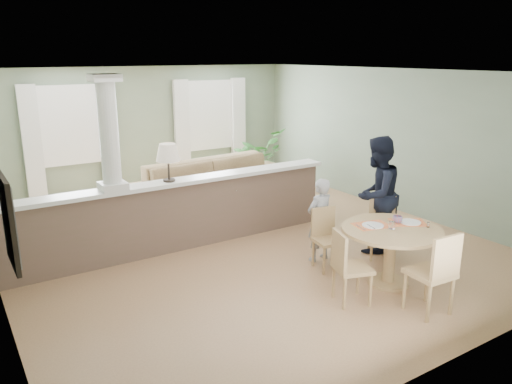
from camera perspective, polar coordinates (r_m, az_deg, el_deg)
ground at (r=8.22m, az=-2.20°, el=-5.58°), size 8.00×8.00×0.00m
room_shell at (r=8.28m, az=-4.73°, el=7.52°), size 7.02×8.02×2.71m
pony_wall at (r=7.73m, az=-9.31°, el=-1.60°), size 5.32×0.38×2.70m
sofa at (r=9.58m, az=-4.23°, el=0.57°), size 3.47×1.59×0.98m
houseplant at (r=11.35m, az=0.30°, el=3.88°), size 1.54×1.48×1.32m
dining_table at (r=6.76m, az=15.18°, el=-5.27°), size 1.29×1.29×0.88m
chair_far_boy at (r=7.16m, az=8.06°, el=-4.91°), size 0.45×0.45×0.86m
chair_far_man at (r=7.71m, az=14.23°, el=-3.57°), size 0.57×0.57×0.91m
chair_near at (r=6.15m, az=19.86°, el=-8.41°), size 0.49×0.49×1.02m
chair_side at (r=6.18m, az=10.40°, el=-8.11°), size 0.53×0.53×0.92m
child_person at (r=7.33m, az=7.27°, el=-3.19°), size 0.48×0.33×1.24m
man_person at (r=7.78m, az=13.58°, el=-0.30°), size 1.01×0.87×1.79m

